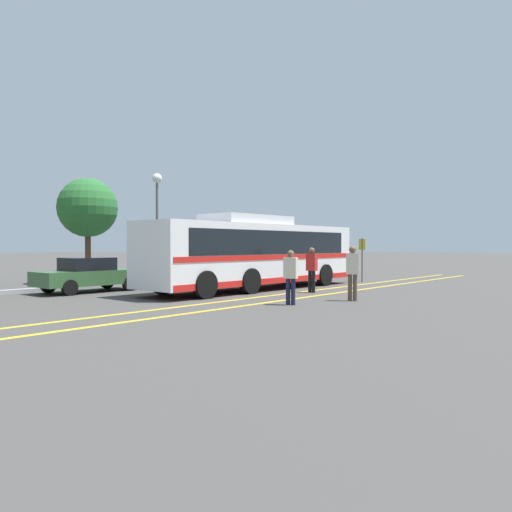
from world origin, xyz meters
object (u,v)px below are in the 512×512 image
object	(u,v)px
transit_bus	(256,252)
bus_stop_sign	(362,254)
street_lamp	(157,200)
pedestrian_2	(353,269)
parked_car_3	(281,264)
tree_0	(88,208)
pedestrian_0	(312,267)
parked_car_1	(89,275)
pedestrian_1	(291,274)
parked_car_2	(202,270)

from	to	relation	value
transit_bus	bus_stop_sign	bearing A→B (deg)	79.10
street_lamp	pedestrian_2	bearing A→B (deg)	-97.53
pedestrian_2	street_lamp	xyz separation A→B (m)	(1.67, 12.67, 3.19)
parked_car_3	tree_0	world-z (taller)	tree_0
pedestrian_0	street_lamp	bearing A→B (deg)	-2.93
pedestrian_2	bus_stop_sign	distance (m)	9.00
parked_car_3	pedestrian_0	bearing A→B (deg)	-47.78
street_lamp	bus_stop_sign	bearing A→B (deg)	-53.62
parked_car_1	pedestrian_0	xyz separation A→B (m)	(5.65, -6.99, 0.33)
pedestrian_0	bus_stop_sign	distance (m)	6.61
pedestrian_1	pedestrian_2	size ratio (longest dim) A/B	0.93
pedestrian_0	tree_0	size ratio (longest dim) A/B	0.35
pedestrian_2	tree_0	distance (m)	14.21
transit_bus	tree_0	size ratio (longest dim) A/B	2.24
parked_car_2	pedestrian_1	size ratio (longest dim) A/B	2.48
parked_car_3	pedestrian_0	xyz separation A→B (m)	(-7.37, -7.28, 0.31)
parked_car_1	parked_car_2	xyz separation A→B (m)	(6.14, -0.09, -0.06)
pedestrian_2	pedestrian_1	bearing A→B (deg)	40.83
street_lamp	parked_car_1	bearing A→B (deg)	-152.90
pedestrian_1	bus_stop_sign	size ratio (longest dim) A/B	0.77
parked_car_2	parked_car_3	xyz separation A→B (m)	(6.87, 0.38, 0.08)
bus_stop_sign	tree_0	size ratio (longest dim) A/B	0.43
bus_stop_sign	tree_0	bearing A→B (deg)	-134.84
bus_stop_sign	parked_car_2	bearing A→B (deg)	-132.68
parked_car_2	bus_stop_sign	bearing A→B (deg)	-131.75
transit_bus	pedestrian_2	xyz separation A→B (m)	(-1.24, -5.40, -0.51)
street_lamp	tree_0	size ratio (longest dim) A/B	1.09
street_lamp	parked_car_2	bearing A→B (deg)	-82.69
parked_car_2	tree_0	distance (m)	6.43
transit_bus	pedestrian_0	bearing A→B (deg)	7.69
transit_bus	parked_car_1	world-z (taller)	transit_bus
parked_car_3	parked_car_1	bearing A→B (deg)	-91.17
parked_car_3	street_lamp	distance (m)	8.51
parked_car_2	pedestrian_2	size ratio (longest dim) A/B	2.30
parked_car_2	pedestrian_0	world-z (taller)	pedestrian_0
transit_bus	parked_car_1	xyz separation A→B (m)	(-5.31, 4.33, -0.89)
parked_car_3	pedestrian_0	distance (m)	10.36
street_lamp	tree_0	bearing A→B (deg)	160.43
parked_car_3	pedestrian_1	distance (m)	14.46
parked_car_1	pedestrian_1	world-z (taller)	pedestrian_1
parked_car_3	tree_0	xyz separation A→B (m)	(-10.61, 3.84, 3.01)
transit_bus	tree_0	xyz separation A→B (m)	(-2.91, 8.46, 2.14)
transit_bus	pedestrian_1	distance (m)	5.74
parked_car_2	street_lamp	xyz separation A→B (m)	(-0.39, 3.03, 3.63)
parked_car_3	pedestrian_2	world-z (taller)	pedestrian_2
pedestrian_2	tree_0	xyz separation A→B (m)	(-1.67, 13.86, 2.65)
bus_stop_sign	tree_0	distance (m)	14.01
transit_bus	street_lamp	xyz separation A→B (m)	(0.44, 7.27, 2.67)
parked_car_3	bus_stop_sign	distance (m)	6.10
parked_car_2	pedestrian_1	distance (m)	9.76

